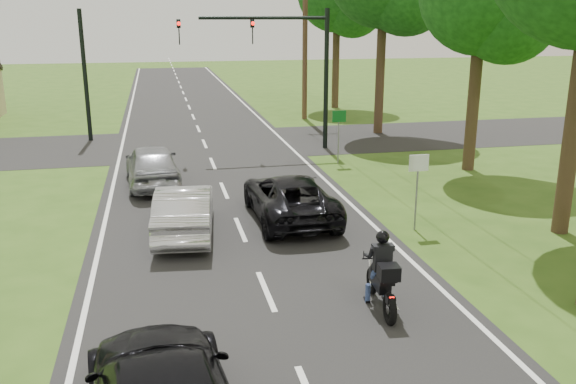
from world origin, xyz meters
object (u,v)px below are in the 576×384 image
Objects in this scene: silver_suv at (152,165)px; utility_pole_far at (305,27)px; motorcycle_rider at (382,279)px; dark_suv at (290,197)px; traffic_signal at (284,54)px; sign_white at (418,174)px; sign_green at (339,124)px; silver_sedan at (185,210)px.

silver_suv is 0.43× the size of utility_pole_far.
motorcycle_rider is 0.41× the size of dark_suv.
dark_suv is 0.73× the size of traffic_signal.
sign_white and sign_green have the same top height.
motorcycle_rider is 0.45× the size of silver_suv.
silver_sedan is 6.33m from sign_white.
dark_suv is 10.13m from traffic_signal.
traffic_signal reaches higher than dark_suv.
sign_white is at bearing -94.51° from utility_pole_far.
dark_suv is at bearing 152.11° from sign_white.
traffic_signal is at bearing -143.79° from silver_suv.
silver_sedan is at bearing 95.01° from silver_suv.
silver_suv is 15.98m from utility_pole_far.
dark_suv is at bearing 100.52° from motorcycle_rider.
sign_white is 1.00× the size of sign_green.
utility_pole_far is 19.39m from sign_white.
silver_suv is at bearing -74.97° from silver_sedan.
silver_sedan is at bearing 129.46° from motorcycle_rider.
utility_pole_far reaches higher than sign_white.
utility_pole_far is (8.53, 12.79, 4.34)m from silver_suv.
traffic_signal is 3.00× the size of sign_green.
silver_suv is 2.01× the size of sign_white.
silver_suv is at bearing -166.20° from sign_green.
silver_suv is 2.01× the size of sign_green.
utility_pole_far is at bearing 83.27° from sign_green.
traffic_signal is at bearing -109.70° from silver_sedan.
motorcycle_rider is 0.91× the size of sign_green.
silver_suv is at bearing -123.68° from utility_pole_far.
dark_suv is at bearing -161.05° from silver_sedan.
motorcycle_rider is at bearing -94.58° from traffic_signal.
motorcycle_rider reaches higher than dark_suv.
silver_sedan is (-3.61, 5.24, 0.03)m from motorcycle_rider.
utility_pole_far is at bearing 85.49° from sign_white.
traffic_signal is at bearing -109.68° from utility_pole_far.
sign_white reaches higher than silver_suv.
silver_suv is at bearing 138.45° from sign_white.
traffic_signal is at bearing 117.38° from sign_green.
silver_suv is 0.67× the size of traffic_signal.
motorcycle_rider reaches higher than silver_sedan.
traffic_signal is (4.83, 10.04, 3.45)m from silver_sedan.
silver_suv is at bearing -139.77° from traffic_signal.
traffic_signal reaches higher than silver_sedan.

